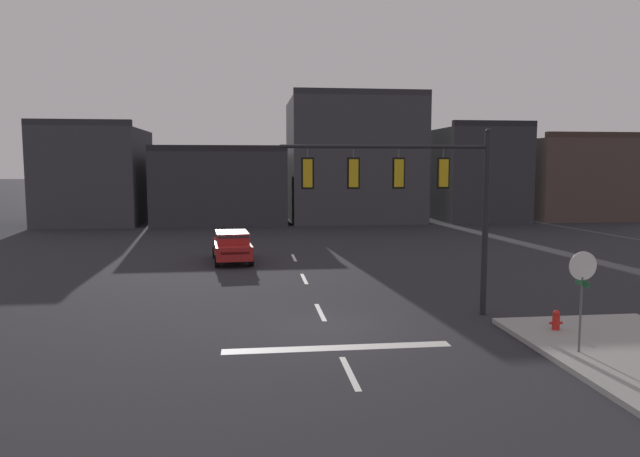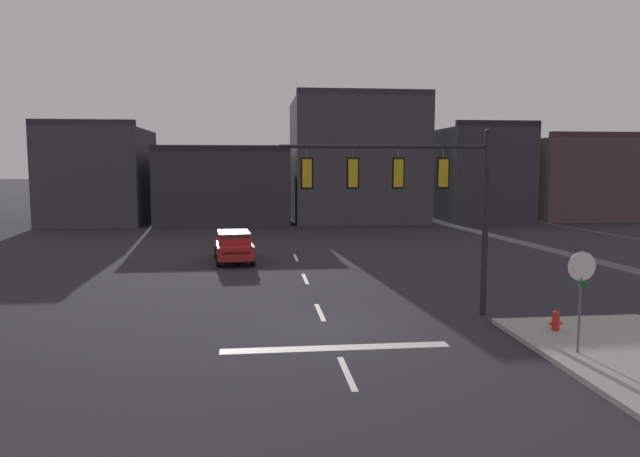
% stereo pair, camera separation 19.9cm
% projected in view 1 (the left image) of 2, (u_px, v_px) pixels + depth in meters
% --- Properties ---
extents(ground_plane, '(400.00, 400.00, 0.00)m').
position_uv_depth(ground_plane, '(328.00, 328.00, 18.34)').
color(ground_plane, '#232328').
extents(stop_bar_paint, '(6.40, 0.50, 0.01)m').
position_uv_depth(stop_bar_paint, '(338.00, 348.00, 16.37)').
color(stop_bar_paint, silver).
rests_on(stop_bar_paint, ground).
extents(lane_centreline, '(0.16, 26.40, 0.01)m').
position_uv_depth(lane_centreline, '(320.00, 312.00, 20.31)').
color(lane_centreline, silver).
rests_on(lane_centreline, ground).
extents(signal_mast_near_side, '(6.95, 0.54, 6.26)m').
position_uv_depth(signal_mast_near_side, '(414.00, 186.00, 19.36)').
color(signal_mast_near_side, black).
rests_on(signal_mast_near_side, ground).
extents(stop_sign, '(0.76, 0.64, 2.83)m').
position_uv_depth(stop_sign, '(582.00, 277.00, 15.35)').
color(stop_sign, '#56565B').
rests_on(stop_sign, ground).
extents(car_lot_nearside, '(2.24, 4.58, 1.61)m').
position_uv_depth(car_lot_nearside, '(232.00, 246.00, 30.66)').
color(car_lot_nearside, '#A81E1E').
rests_on(car_lot_nearside, ground).
extents(fire_hydrant, '(0.40, 0.30, 0.75)m').
position_uv_depth(fire_hydrant, '(556.00, 324.00, 17.63)').
color(fire_hydrant, red).
rests_on(fire_hydrant, ground).
extents(building_row, '(52.14, 11.70, 11.24)m').
position_uv_depth(building_row, '(356.00, 173.00, 53.65)').
color(building_row, '#38383D').
rests_on(building_row, ground).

